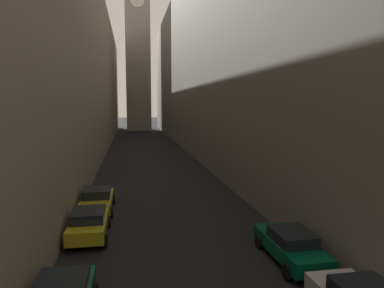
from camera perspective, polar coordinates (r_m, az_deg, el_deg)
name	(u,v)px	position (r m, az deg, el deg)	size (l,w,h in m)	color
ground_plane	(148,155)	(46.93, -7.07, -1.79)	(264.00, 264.00, 0.00)	black
building_block_left	(63,71)	(49.30, -20.10, 10.97)	(10.35, 108.00, 21.81)	gray
building_block_right	(239,60)	(51.05, 7.51, 13.31)	(14.60, 108.00, 25.66)	slate
clock_tower	(137,9)	(95.06, -8.82, 20.59)	(6.68, 6.68, 57.52)	gray
parked_car_left_third	(89,223)	(18.95, -16.27, -12.10)	(1.97, 4.00, 1.44)	#A59919
parked_car_left_far	(97,200)	(23.28, -15.04, -8.62)	(2.07, 4.42, 1.43)	#A59919
parked_car_right_third	(291,245)	(16.27, 15.58, -15.36)	(1.87, 4.47, 1.38)	#05472D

